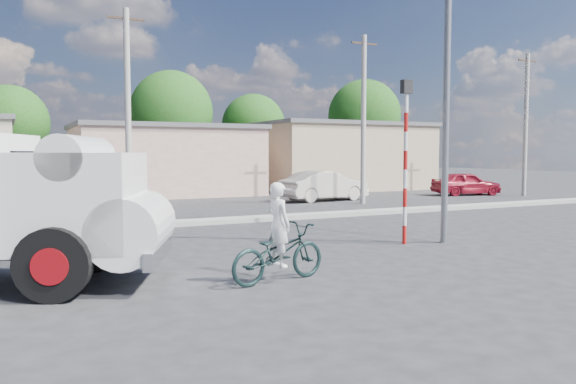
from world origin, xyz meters
name	(u,v)px	position (x,y,z in m)	size (l,w,h in m)	color
ground_plane	(331,265)	(0.00, 0.00, 0.00)	(120.00, 120.00, 0.00)	#27282A
median	(211,221)	(0.00, 8.00, 0.08)	(40.00, 0.80, 0.16)	#99968E
bicycle	(278,253)	(-1.73, -0.96, 0.55)	(0.73, 2.09, 1.10)	#162928
cyclist	(278,240)	(-1.73, -0.96, 0.80)	(0.58, 0.38, 1.60)	white
car_cream	(324,186)	(8.19, 14.27, 0.76)	(1.61, 4.63, 1.53)	beige
car_red	(466,183)	(17.45, 13.88, 0.67)	(1.59, 3.96, 1.35)	#A3162A
traffic_pole	(406,147)	(3.20, 1.50, 2.59)	(0.28, 0.18, 4.36)	red
streetlight	(442,58)	(4.14, 1.20, 4.96)	(2.34, 0.22, 9.00)	slate
building_row	(150,158)	(1.10, 22.00, 2.13)	(37.80, 7.30, 4.44)	beige
tree_row	(166,116)	(3.76, 28.45, 4.99)	(43.62, 7.43, 8.42)	#38281E
utility_poles	(252,115)	(3.25, 12.00, 4.07)	(35.40, 0.24, 8.00)	#99968E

